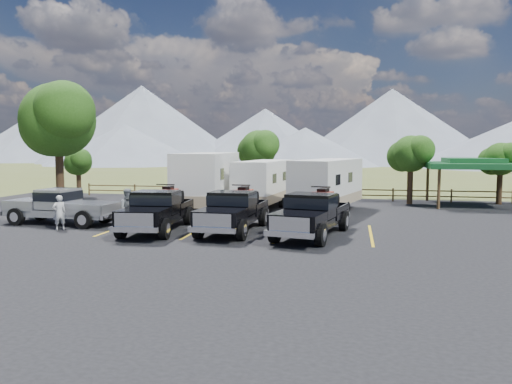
% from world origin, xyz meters
% --- Properties ---
extents(ground, '(320.00, 320.00, 0.00)m').
position_xyz_m(ground, '(0.00, 0.00, 0.00)').
color(ground, '#555C27').
rests_on(ground, ground).
extents(asphalt_lot, '(44.00, 34.00, 0.04)m').
position_xyz_m(asphalt_lot, '(0.00, 3.00, 0.02)').
color(asphalt_lot, black).
rests_on(asphalt_lot, ground).
extents(stall_lines, '(12.12, 5.50, 0.01)m').
position_xyz_m(stall_lines, '(0.00, 4.00, 0.04)').
color(stall_lines, gold).
rests_on(stall_lines, asphalt_lot).
extents(tree_big_nw, '(5.54, 5.18, 7.84)m').
position_xyz_m(tree_big_nw, '(-12.55, 9.03, 5.60)').
color(tree_big_nw, black).
rests_on(tree_big_nw, ground).
extents(tree_ne_a, '(3.11, 2.92, 4.76)m').
position_xyz_m(tree_ne_a, '(8.97, 17.01, 3.48)').
color(tree_ne_a, black).
rests_on(tree_ne_a, ground).
extents(tree_ne_b, '(2.77, 2.59, 4.27)m').
position_xyz_m(tree_ne_b, '(14.98, 18.01, 3.13)').
color(tree_ne_b, black).
rests_on(tree_ne_b, ground).
extents(tree_north, '(3.46, 3.24, 5.25)m').
position_xyz_m(tree_north, '(-2.03, 19.02, 3.83)').
color(tree_north, black).
rests_on(tree_north, ground).
extents(tree_nw_small, '(2.59, 2.43, 3.85)m').
position_xyz_m(tree_nw_small, '(-16.02, 17.01, 2.78)').
color(tree_nw_small, black).
rests_on(tree_nw_small, ground).
extents(rail_fence, '(36.12, 0.12, 1.00)m').
position_xyz_m(rail_fence, '(2.00, 18.50, 0.61)').
color(rail_fence, brown).
rests_on(rail_fence, ground).
extents(pavilion, '(6.20, 6.20, 3.22)m').
position_xyz_m(pavilion, '(13.00, 17.00, 2.79)').
color(pavilion, brown).
rests_on(pavilion, ground).
extents(mountain_range, '(209.00, 71.00, 20.00)m').
position_xyz_m(mountain_range, '(-7.63, 105.98, 7.87)').
color(mountain_range, slate).
rests_on(mountain_range, ground).
extents(rig_left, '(2.63, 6.48, 2.12)m').
position_xyz_m(rig_left, '(-3.80, 3.28, 1.06)').
color(rig_left, black).
rests_on(rig_left, asphalt_lot).
extents(rig_center, '(2.46, 6.40, 2.11)m').
position_xyz_m(rig_center, '(-0.26, 3.78, 1.06)').
color(rig_center, black).
rests_on(rig_center, asphalt_lot).
extents(rig_right, '(3.26, 6.63, 2.12)m').
position_xyz_m(rig_right, '(3.44, 3.32, 1.06)').
color(rig_right, black).
rests_on(rig_right, asphalt_lot).
extents(trailer_left, '(3.21, 10.27, 3.56)m').
position_xyz_m(trailer_left, '(-3.74, 11.20, 1.90)').
color(trailer_left, white).
rests_on(trailer_left, asphalt_lot).
extents(trailer_center, '(3.02, 8.80, 3.04)m').
position_xyz_m(trailer_center, '(-0.45, 13.04, 1.63)').
color(trailer_center, white).
rests_on(trailer_center, asphalt_lot).
extents(trailer_right, '(4.16, 9.15, 3.18)m').
position_xyz_m(trailer_right, '(3.66, 11.32, 1.71)').
color(trailer_right, white).
rests_on(trailer_right, asphalt_lot).
extents(pickup_silver, '(6.18, 2.48, 1.82)m').
position_xyz_m(pickup_silver, '(-9.37, 4.17, 0.98)').
color(pickup_silver, '#919398').
rests_on(pickup_silver, asphalt_lot).
extents(person_a, '(0.71, 0.71, 1.66)m').
position_xyz_m(person_a, '(-8.48, 2.59, 0.87)').
color(person_a, silver).
rests_on(person_a, asphalt_lot).
extents(person_b, '(1.20, 1.15, 1.95)m').
position_xyz_m(person_b, '(-5.36, 3.46, 1.01)').
color(person_b, slate).
rests_on(person_b, asphalt_lot).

